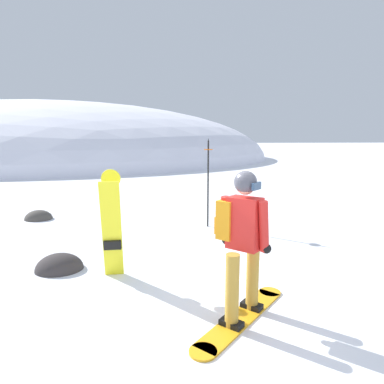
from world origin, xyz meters
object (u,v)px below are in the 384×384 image
(rock_dark, at_px, (39,219))
(spare_snowboard, at_px, (112,225))
(rock_mid, at_px, (60,270))
(snowboarder_main, at_px, (242,241))
(piste_marker_near, at_px, (208,177))

(rock_dark, bearing_deg, spare_snowboard, -60.86)
(rock_mid, bearing_deg, snowboarder_main, -36.52)
(spare_snowboard, height_order, rock_mid, spare_snowboard)
(rock_dark, bearing_deg, snowboarder_main, -54.71)
(rock_mid, bearing_deg, piste_marker_near, 37.55)
(spare_snowboard, xyz_separation_m, rock_mid, (-0.88, 0.46, -0.82))
(piste_marker_near, xyz_separation_m, rock_mid, (-2.84, -2.19, -1.18))
(piste_marker_near, bearing_deg, snowboarder_main, -96.10)
(snowboarder_main, distance_m, piste_marker_near, 4.01)
(snowboarder_main, height_order, spare_snowboard, snowboarder_main)
(spare_snowboard, bearing_deg, rock_mid, 152.29)
(spare_snowboard, distance_m, piste_marker_near, 3.32)
(snowboarder_main, relative_size, piste_marker_near, 0.83)
(piste_marker_near, relative_size, rock_dark, 3.01)
(snowboarder_main, height_order, rock_mid, snowboarder_main)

